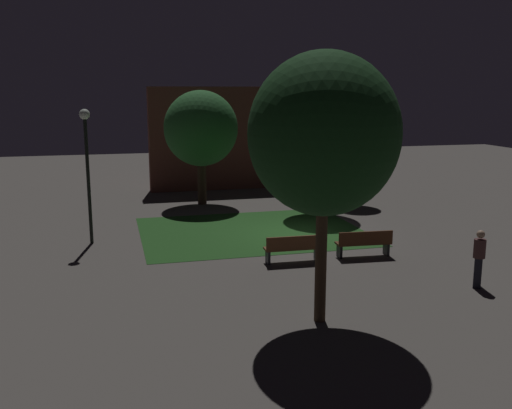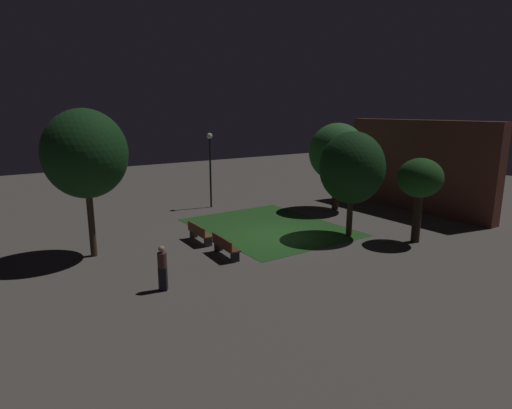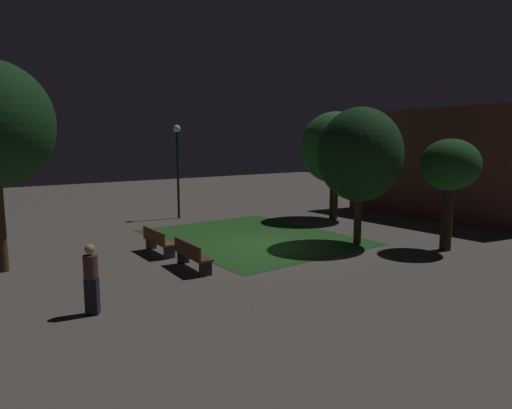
{
  "view_description": "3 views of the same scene",
  "coord_description": "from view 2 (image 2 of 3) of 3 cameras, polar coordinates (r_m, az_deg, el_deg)",
  "views": [
    {
      "loc": [
        -6.65,
        -19.97,
        5.3
      ],
      "look_at": [
        -1.43,
        0.25,
        1.13
      ],
      "focal_mm": 40.13,
      "sensor_mm": 36.0,
      "label": 1
    },
    {
      "loc": [
        16.04,
        -12.04,
        6.12
      ],
      "look_at": [
        -0.59,
        -0.74,
        1.58
      ],
      "focal_mm": 29.69,
      "sensor_mm": 36.0,
      "label": 2
    },
    {
      "loc": [
        12.78,
        -9.8,
        3.83
      ],
      "look_at": [
        0.12,
        -0.31,
        1.61
      ],
      "focal_mm": 31.08,
      "sensor_mm": 36.0,
      "label": 3
    }
  ],
  "objects": [
    {
      "name": "bench_front_right",
      "position": [
        20.03,
        -7.7,
        -3.76
      ],
      "size": [
        1.82,
        0.54,
        0.88
      ],
      "color": "brown",
      "rests_on": "ground"
    },
    {
      "name": "lamp_post_near_wall",
      "position": [
        26.7,
        -6.21,
        6.3
      ],
      "size": [
        0.36,
        0.36,
        4.69
      ],
      "color": "black",
      "rests_on": "ground"
    },
    {
      "name": "grass_lawn",
      "position": [
        22.51,
        1.71,
        -3.06
      ],
      "size": [
        8.38,
        6.72,
        0.01
      ],
      "primitive_type": "cube",
      "color": "#23511E",
      "rests_on": "ground"
    },
    {
      "name": "ground_plane",
      "position": [
        20.97,
        2.58,
        -4.27
      ],
      "size": [
        60.0,
        60.0,
        0.0
      ],
      "primitive_type": "plane",
      "color": "#56514C"
    },
    {
      "name": "tree_left_canopy",
      "position": [
        20.8,
        21.23,
        3.13
      ],
      "size": [
        2.04,
        2.04,
        3.96
      ],
      "color": "#2D2116",
      "rests_on": "ground"
    },
    {
      "name": "building_wall_backdrop",
      "position": [
        27.69,
        20.96,
        4.89
      ],
      "size": [
        9.94,
        0.8,
        5.51
      ],
      "primitive_type": "cube",
      "color": "brown",
      "rests_on": "ground"
    },
    {
      "name": "tree_tall_center",
      "position": [
        18.6,
        -22.0,
        6.31
      ],
      "size": [
        3.38,
        3.38,
        6.18
      ],
      "color": "#423021",
      "rests_on": "ground"
    },
    {
      "name": "tree_near_wall",
      "position": [
        26.32,
        10.89,
        6.89
      ],
      "size": [
        3.44,
        3.44,
        5.33
      ],
      "color": "#38281C",
      "rests_on": "ground"
    },
    {
      "name": "pedestrian",
      "position": [
        14.98,
        -12.49,
        -8.21
      ],
      "size": [
        0.33,
        0.34,
        1.61
      ],
      "color": "black",
      "rests_on": "ground"
    },
    {
      "name": "bench_near_trees",
      "position": [
        18.0,
        -4.24,
        -5.58
      ],
      "size": [
        1.83,
        0.61,
        0.88
      ],
      "color": "#512D19",
      "rests_on": "ground"
    },
    {
      "name": "tree_right_canopy",
      "position": [
        20.86,
        12.8,
        4.82
      ],
      "size": [
        3.13,
        3.13,
        5.12
      ],
      "color": "#38281C",
      "rests_on": "ground"
    }
  ]
}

